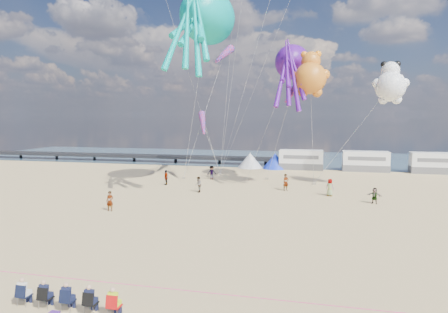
# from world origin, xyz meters

# --- Properties ---
(ground) EXTENTS (120.00, 120.00, 0.00)m
(ground) POSITION_xyz_m (0.00, 0.00, 0.00)
(ground) COLOR #D6B77B
(ground) RESTS_ON ground
(water) EXTENTS (120.00, 120.00, 0.00)m
(water) POSITION_xyz_m (0.00, 55.00, 0.02)
(water) COLOR #335062
(water) RESTS_ON ground
(pier) EXTENTS (60.00, 3.00, 0.50)m
(pier) POSITION_xyz_m (-28.00, 44.00, 1.00)
(pier) COLOR black
(pier) RESTS_ON ground
(motorhome_0) EXTENTS (6.60, 2.50, 3.00)m
(motorhome_0) POSITION_xyz_m (6.00, 40.00, 1.50)
(motorhome_0) COLOR silver
(motorhome_0) RESTS_ON ground
(motorhome_1) EXTENTS (6.60, 2.50, 3.00)m
(motorhome_1) POSITION_xyz_m (15.50, 40.00, 1.50)
(motorhome_1) COLOR silver
(motorhome_1) RESTS_ON ground
(motorhome_2) EXTENTS (6.60, 2.50, 3.00)m
(motorhome_2) POSITION_xyz_m (25.00, 40.00, 1.50)
(motorhome_2) COLOR silver
(motorhome_2) RESTS_ON ground
(tent_white) EXTENTS (4.00, 4.00, 2.40)m
(tent_white) POSITION_xyz_m (-2.00, 40.00, 1.20)
(tent_white) COLOR white
(tent_white) RESTS_ON ground
(tent_blue) EXTENTS (4.00, 4.00, 2.40)m
(tent_blue) POSITION_xyz_m (2.00, 40.00, 1.20)
(tent_blue) COLOR #1933CC
(tent_blue) RESTS_ON ground
(spectator_row) EXTENTS (6.10, 0.90, 1.30)m
(spectator_row) POSITION_xyz_m (-2.10, -7.96, 0.65)
(spectator_row) COLOR black
(spectator_row) RESTS_ON ground
(rope_line) EXTENTS (34.00, 0.03, 0.03)m
(rope_line) POSITION_xyz_m (0.00, -5.00, 0.02)
(rope_line) COLOR #F2338C
(rope_line) RESTS_ON ground
(standing_person) EXTENTS (0.67, 0.46, 1.76)m
(standing_person) POSITION_xyz_m (-9.35, 8.77, 0.88)
(standing_person) COLOR tan
(standing_person) RESTS_ON ground
(beachgoer_0) EXTENTS (0.77, 0.65, 1.80)m
(beachgoer_0) POSITION_xyz_m (9.72, 19.88, 0.90)
(beachgoer_0) COLOR #7F6659
(beachgoer_0) RESTS_ON ground
(beachgoer_1) EXTENTS (0.75, 0.96, 1.72)m
(beachgoer_1) POSITION_xyz_m (-4.21, 18.64, 0.86)
(beachgoer_1) COLOR #7F6659
(beachgoer_1) RESTS_ON ground
(beachgoer_2) EXTENTS (1.09, 0.99, 1.81)m
(beachgoer_2) POSITION_xyz_m (-5.01, 27.43, 0.90)
(beachgoer_2) COLOR #7F6659
(beachgoer_2) RESTS_ON ground
(beachgoer_3) EXTENTS (1.22, 1.33, 1.80)m
(beachgoer_3) POSITION_xyz_m (-9.36, 22.26, 0.90)
(beachgoer_3) COLOR #7F6659
(beachgoer_3) RESTS_ON ground
(beachgoer_4) EXTENTS (0.97, 0.68, 1.53)m
(beachgoer_4) POSITION_xyz_m (13.75, 17.10, 0.77)
(beachgoer_4) COLOR #7F6659
(beachgoer_4) RESTS_ON ground
(beachgoer_5) EXTENTS (1.70, 1.53, 1.88)m
(beachgoer_5) POSITION_xyz_m (5.02, 21.85, 0.94)
(beachgoer_5) COLOR #7F6659
(beachgoer_5) RESTS_ON ground
(sandbag_a) EXTENTS (0.50, 0.35, 0.22)m
(sandbag_a) POSITION_xyz_m (-8.72, 26.99, 0.11)
(sandbag_a) COLOR gray
(sandbag_a) RESTS_ON ground
(sandbag_b) EXTENTS (0.50, 0.35, 0.22)m
(sandbag_b) POSITION_xyz_m (-0.51, 28.52, 0.11)
(sandbag_b) COLOR gray
(sandbag_b) RESTS_ON ground
(sandbag_c) EXTENTS (0.50, 0.35, 0.22)m
(sandbag_c) POSITION_xyz_m (8.06, 26.31, 0.11)
(sandbag_c) COLOR gray
(sandbag_c) RESTS_ON ground
(sandbag_d) EXTENTS (0.50, 0.35, 0.22)m
(sandbag_d) POSITION_xyz_m (2.00, 29.08, 0.11)
(sandbag_d) COLOR gray
(sandbag_d) RESTS_ON ground
(sandbag_e) EXTENTS (0.50, 0.35, 0.22)m
(sandbag_e) POSITION_xyz_m (-4.86, 31.49, 0.11)
(sandbag_e) COLOR gray
(sandbag_e) RESTS_ON ground
(kite_octopus_teal) EXTENTS (5.47, 11.19, 12.42)m
(kite_octopus_teal) POSITION_xyz_m (-3.64, 20.73, 19.03)
(kite_octopus_teal) COLOR #00A9A0
(kite_octopus_purple) EXTENTS (7.08, 10.01, 10.52)m
(kite_octopus_purple) POSITION_xyz_m (5.17, 27.23, 14.76)
(kite_octopus_purple) COLOR #4F0E8A
(kite_panda) EXTENTS (4.40, 4.20, 5.57)m
(kite_panda) POSITION_xyz_m (15.96, 24.33, 11.50)
(kite_panda) COLOR white
(kite_teddy_orange) EXTENTS (5.25, 5.08, 6.01)m
(kite_teddy_orange) POSITION_xyz_m (7.43, 22.74, 12.42)
(kite_teddy_orange) COLOR orange
(windsock_left) EXTENTS (1.35, 7.56, 7.53)m
(windsock_left) POSITION_xyz_m (-3.59, 28.38, 16.12)
(windsock_left) COLOR red
(windsock_mid) EXTENTS (2.01, 5.29, 5.19)m
(windsock_mid) POSITION_xyz_m (5.35, 24.68, 10.95)
(windsock_mid) COLOR red
(windsock_right) EXTENTS (2.54, 5.11, 5.10)m
(windsock_right) POSITION_xyz_m (-5.98, 26.70, 7.38)
(windsock_right) COLOR red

